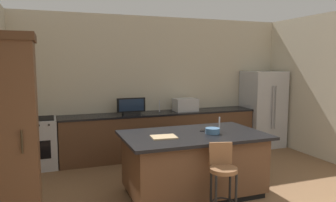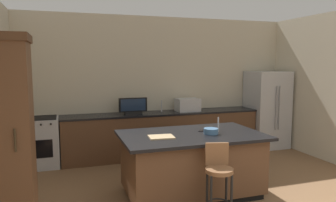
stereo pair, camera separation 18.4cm
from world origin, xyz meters
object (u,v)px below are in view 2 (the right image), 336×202
at_px(tv_monitor, 133,107).
at_px(bar_stool_center, 219,176).
at_px(refrigerator, 267,109).
at_px(range_oven, 38,142).
at_px(cutting_board, 161,137).
at_px(cell_phone, 201,131).
at_px(kitchen_island, 191,163).
at_px(fruit_bowl, 211,131).
at_px(microwave, 188,105).

xyz_separation_m(tv_monitor, bar_stool_center, (0.45, -2.85, -0.50)).
distance_m(refrigerator, range_oven, 4.94).
bearing_deg(range_oven, cutting_board, -50.76).
height_order(range_oven, cell_phone, range_oven).
relative_size(tv_monitor, cell_phone, 3.80).
relative_size(kitchen_island, cell_phone, 13.78).
bearing_deg(cutting_board, fruit_bowl, -0.49).
xyz_separation_m(bar_stool_center, cell_phone, (0.21, 0.99, 0.35)).
distance_m(tv_monitor, bar_stool_center, 2.93).
bearing_deg(bar_stool_center, microwave, 89.92).
xyz_separation_m(kitchen_island, microwave, (0.75, 2.05, 0.59)).
relative_size(refrigerator, bar_stool_center, 1.83).
bearing_deg(kitchen_island, refrigerator, 36.44).
bearing_deg(tv_monitor, microwave, 2.48).
distance_m(refrigerator, microwave, 1.94).
relative_size(refrigerator, fruit_bowl, 8.29).
xyz_separation_m(cell_phone, cutting_board, (-0.71, -0.23, 0.01)).
height_order(kitchen_island, range_oven, range_oven).
bearing_deg(bar_stool_center, tv_monitor, 113.29).
distance_m(kitchen_island, microwave, 2.26).
bearing_deg(cell_phone, bar_stool_center, -68.59).
distance_m(range_oven, bar_stool_center, 3.67).
distance_m(bar_stool_center, fruit_bowl, 0.88).
height_order(tv_monitor, fruit_bowl, tv_monitor).
bearing_deg(cell_phone, cutting_board, -128.79).
bearing_deg(cell_phone, fruit_bowl, -45.87).
xyz_separation_m(kitchen_island, tv_monitor, (-0.44, 2.00, 0.60)).
bearing_deg(range_oven, fruit_bowl, -40.65).
relative_size(kitchen_island, refrigerator, 1.18).
bearing_deg(tv_monitor, cutting_board, -91.29).
bearing_deg(range_oven, kitchen_island, -42.47).
bearing_deg(microwave, range_oven, -179.98).
distance_m(fruit_bowl, cell_phone, 0.24).
height_order(microwave, bar_stool_center, microwave).
distance_m(tv_monitor, cutting_board, 2.10).
height_order(refrigerator, cutting_board, refrigerator).
bearing_deg(fruit_bowl, microwave, 77.19).
height_order(range_oven, cutting_board, range_oven).
bearing_deg(cutting_board, microwave, 59.91).
relative_size(refrigerator, range_oven, 1.86).
relative_size(microwave, bar_stool_center, 0.50).
bearing_deg(microwave, refrigerator, -1.97).
bearing_deg(kitchen_island, cutting_board, -169.40).
height_order(refrigerator, tv_monitor, refrigerator).
height_order(tv_monitor, bar_stool_center, tv_monitor).
bearing_deg(cell_phone, tv_monitor, 142.93).
bearing_deg(tv_monitor, cell_phone, -70.46).
distance_m(kitchen_island, cell_phone, 0.52).
relative_size(bar_stool_center, cell_phone, 6.37).
distance_m(microwave, fruit_bowl, 2.21).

